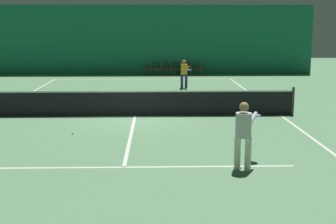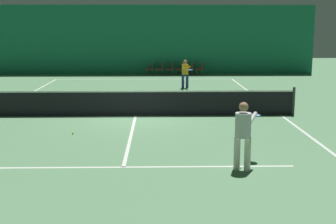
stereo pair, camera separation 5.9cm
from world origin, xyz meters
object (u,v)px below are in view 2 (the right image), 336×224
object	(u,v)px
courtside_chair_1	(160,68)
courtside_chair_4	(190,68)
tennis_net	(135,102)
courtside_chair_2	(170,68)
courtside_chair_3	(180,68)
player_near	(243,131)
player_far	(185,72)
courtside_chair_0	(151,68)
tennis_ball	(73,133)
courtside_chair_5	(200,68)

from	to	relation	value
courtside_chair_1	courtside_chair_4	bearing A→B (deg)	90.00
tennis_net	courtside_chair_2	xyz separation A→B (m)	(1.70, 14.27, -0.03)
courtside_chair_3	player_near	bearing A→B (deg)	1.24
player_far	courtside_chair_1	xyz separation A→B (m)	(-1.28, 6.63, -0.40)
tennis_net	courtside_chair_0	bearing A→B (deg)	88.56
tennis_net	tennis_ball	world-z (taller)	tennis_net
courtside_chair_1	player_near	bearing A→B (deg)	4.92
tennis_ball	courtside_chair_2	bearing A→B (deg)	78.39
courtside_chair_0	tennis_ball	size ratio (longest dim) A/B	12.73
courtside_chair_3	tennis_ball	distance (m)	17.71
courtside_chair_1	tennis_ball	distance (m)	17.44
courtside_chair_0	courtside_chair_4	distance (m)	2.69
courtside_chair_0	tennis_ball	distance (m)	17.35
courtside_chair_3	tennis_ball	world-z (taller)	courtside_chair_3
player_far	courtside_chair_1	bearing A→B (deg)	179.57
courtside_chair_4	player_far	bearing A→B (deg)	-6.33
player_near	courtside_chair_4	world-z (taller)	player_near
tennis_ball	player_near	bearing A→B (deg)	-38.57
courtside_chair_1	tennis_ball	bearing A→B (deg)	-9.44
player_far	courtside_chair_4	world-z (taller)	player_far
courtside_chair_2	tennis_ball	world-z (taller)	courtside_chair_2
tennis_net	tennis_ball	xyz separation A→B (m)	(-1.83, -2.93, -0.48)
player_near	courtside_chair_3	distance (m)	20.93
courtside_chair_1	courtside_chair_2	bearing A→B (deg)	90.00
player_near	player_far	world-z (taller)	player_near
courtside_chair_4	tennis_ball	xyz separation A→B (m)	(-4.88, -17.20, -0.45)
courtside_chair_0	courtside_chair_5	size ratio (longest dim) A/B	1.00
courtside_chair_3	courtside_chair_0	bearing A→B (deg)	-90.00
courtside_chair_4	tennis_ball	bearing A→B (deg)	-15.84
tennis_net	courtside_chair_2	bearing A→B (deg)	83.19
tennis_net	courtside_chair_5	world-z (taller)	tennis_net
courtside_chair_1	tennis_ball	size ratio (longest dim) A/B	12.73
tennis_net	tennis_ball	size ratio (longest dim) A/B	181.82
player_near	tennis_net	bearing A→B (deg)	49.59
courtside_chair_3	courtside_chair_4	size ratio (longest dim) A/B	1.00
courtside_chair_3	courtside_chair_5	bearing A→B (deg)	90.00
courtside_chair_0	courtside_chair_1	size ratio (longest dim) A/B	1.00
player_near	courtside_chair_2	distance (m)	20.96
courtside_chair_3	player_far	bearing A→B (deg)	-0.54
tennis_net	courtside_chair_2	size ratio (longest dim) A/B	14.29
courtside_chair_1	courtside_chair_5	distance (m)	2.69
tennis_ball	courtside_chair_1	bearing A→B (deg)	80.56
courtside_chair_4	courtside_chair_0	bearing A→B (deg)	-90.00
player_far	courtside_chair_0	distance (m)	6.92
player_near	courtside_chair_5	world-z (taller)	player_near
courtside_chair_2	courtside_chair_3	xyz separation A→B (m)	(0.67, 0.00, 0.00)
tennis_net	player_far	xyz separation A→B (m)	(2.32, 7.65, 0.38)
courtside_chair_0	courtside_chair_4	size ratio (longest dim) A/B	1.00
courtside_chair_2	courtside_chair_3	size ratio (longest dim) A/B	1.00
courtside_chair_3	tennis_ball	bearing A→B (deg)	-13.75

